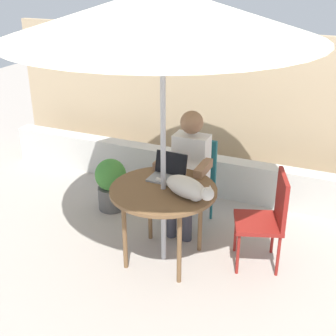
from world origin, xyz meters
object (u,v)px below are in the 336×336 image
chair_empty (269,214)px  chair_occupied (194,176)px  person_seated (189,166)px  patio_table (163,195)px  laptop (169,171)px  patio_umbrella (163,12)px  potted_plant_near_fence (111,183)px  cat (188,188)px

chair_empty → chair_occupied: bearing=151.7°
chair_occupied → person_seated: 0.23m
patio_table → laptop: size_ratio=3.01×
person_seated → laptop: (-0.05, -0.38, 0.10)m
chair_occupied → chair_empty: 0.98m
patio_umbrella → potted_plant_near_fence: (-0.90, 0.63, -1.84)m
cat → potted_plant_near_fence: (-1.15, 0.69, -0.50)m
patio_table → chair_empty: size_ratio=1.06×
chair_empty → person_seated: size_ratio=0.72×
cat → potted_plant_near_fence: bearing=148.9°
patio_table → potted_plant_near_fence: (-0.90, 0.63, -0.35)m
cat → laptop: bearing=135.8°
patio_table → patio_umbrella: bearing=0.0°
person_seated → potted_plant_near_fence: person_seated is taller
chair_empty → cat: (-0.61, -0.36, 0.29)m
cat → patio_table: bearing=165.7°
person_seated → cat: person_seated is taller
person_seated → cat: size_ratio=1.99×
person_seated → potted_plant_near_fence: size_ratio=2.10×
patio_table → chair_occupied: bearing=90.0°
laptop → cat: 0.41m
chair_occupied → cat: 0.91m
chair_occupied → cat: size_ratio=1.43×
laptop → potted_plant_near_fence: (-0.85, 0.41, -0.48)m
patio_umbrella → potted_plant_near_fence: 2.14m
patio_table → chair_occupied: chair_occupied is taller
patio_table → cat: cat is taller
chair_occupied → chair_empty: size_ratio=1.00×
chair_empty → person_seated: person_seated is taller
patio_table → laptop: 0.26m
patio_table → chair_empty: chair_empty is taller
chair_occupied → potted_plant_near_fence: bearing=-171.8°
cat → chair_empty: bearing=30.5°
patio_umbrella → chair_occupied: size_ratio=2.78×
chair_occupied → person_seated: bearing=-90.0°
chair_occupied → potted_plant_near_fence: 0.93m
chair_occupied → chair_empty: bearing=-28.3°
cat → patio_umbrella: bearing=165.7°
chair_occupied → cat: (0.25, -0.82, 0.29)m
chair_empty → person_seated: 0.93m
patio_umbrella → laptop: patio_umbrella is taller
chair_occupied → potted_plant_near_fence: chair_occupied is taller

